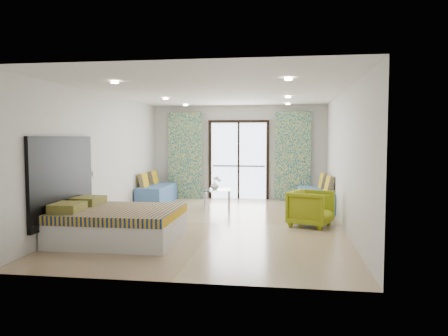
# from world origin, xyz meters

# --- Properties ---
(floor) EXTENTS (5.00, 7.50, 0.01)m
(floor) POSITION_xyz_m (0.00, 0.00, 0.00)
(floor) COLOR #9C7E5D
(floor) RESTS_ON ground
(ceiling) EXTENTS (5.00, 7.50, 0.01)m
(ceiling) POSITION_xyz_m (0.00, 0.00, 2.70)
(ceiling) COLOR silver
(ceiling) RESTS_ON ground
(wall_back) EXTENTS (5.00, 0.01, 2.70)m
(wall_back) POSITION_xyz_m (0.00, 3.75, 1.35)
(wall_back) COLOR silver
(wall_back) RESTS_ON ground
(wall_front) EXTENTS (5.00, 0.01, 2.70)m
(wall_front) POSITION_xyz_m (0.00, -3.75, 1.35)
(wall_front) COLOR silver
(wall_front) RESTS_ON ground
(wall_left) EXTENTS (0.01, 7.50, 2.70)m
(wall_left) POSITION_xyz_m (-2.50, 0.00, 1.35)
(wall_left) COLOR silver
(wall_left) RESTS_ON ground
(wall_right) EXTENTS (0.01, 7.50, 2.70)m
(wall_right) POSITION_xyz_m (2.50, 0.00, 1.35)
(wall_right) COLOR silver
(wall_right) RESTS_ON ground
(balcony_door) EXTENTS (1.76, 0.08, 2.28)m
(balcony_door) POSITION_xyz_m (0.00, 3.72, 1.26)
(balcony_door) COLOR black
(balcony_door) RESTS_ON floor
(balcony_rail) EXTENTS (1.52, 0.03, 0.04)m
(balcony_rail) POSITION_xyz_m (0.00, 3.73, 0.95)
(balcony_rail) COLOR #595451
(balcony_rail) RESTS_ON balcony_door
(curtain_left) EXTENTS (1.00, 0.10, 2.50)m
(curtain_left) POSITION_xyz_m (-1.55, 3.57, 1.25)
(curtain_left) COLOR white
(curtain_left) RESTS_ON floor
(curtain_right) EXTENTS (1.00, 0.10, 2.50)m
(curtain_right) POSITION_xyz_m (1.55, 3.57, 1.25)
(curtain_right) COLOR white
(curtain_right) RESTS_ON floor
(downlight_a) EXTENTS (0.12, 0.12, 0.02)m
(downlight_a) POSITION_xyz_m (-1.40, -2.00, 2.67)
(downlight_a) COLOR #FFE0B2
(downlight_a) RESTS_ON ceiling
(downlight_b) EXTENTS (0.12, 0.12, 0.02)m
(downlight_b) POSITION_xyz_m (1.40, -2.00, 2.67)
(downlight_b) COLOR #FFE0B2
(downlight_b) RESTS_ON ceiling
(downlight_c) EXTENTS (0.12, 0.12, 0.02)m
(downlight_c) POSITION_xyz_m (-1.40, 1.00, 2.67)
(downlight_c) COLOR #FFE0B2
(downlight_c) RESTS_ON ceiling
(downlight_d) EXTENTS (0.12, 0.12, 0.02)m
(downlight_d) POSITION_xyz_m (1.40, 1.00, 2.67)
(downlight_d) COLOR #FFE0B2
(downlight_d) RESTS_ON ceiling
(downlight_e) EXTENTS (0.12, 0.12, 0.02)m
(downlight_e) POSITION_xyz_m (-1.40, 3.00, 2.67)
(downlight_e) COLOR #FFE0B2
(downlight_e) RESTS_ON ceiling
(downlight_f) EXTENTS (0.12, 0.12, 0.02)m
(downlight_f) POSITION_xyz_m (1.40, 3.00, 2.67)
(downlight_f) COLOR #FFE0B2
(downlight_f) RESTS_ON ceiling
(headboard) EXTENTS (0.06, 2.10, 1.50)m
(headboard) POSITION_xyz_m (-2.46, -1.79, 1.05)
(headboard) COLOR black
(headboard) RESTS_ON floor
(switch_plate) EXTENTS (0.02, 0.10, 0.10)m
(switch_plate) POSITION_xyz_m (-2.47, -0.54, 1.05)
(switch_plate) COLOR silver
(switch_plate) RESTS_ON wall_left
(bed) EXTENTS (2.03, 1.66, 0.70)m
(bed) POSITION_xyz_m (-1.48, -1.79, 0.29)
(bed) COLOR silver
(bed) RESTS_ON floor
(daybed_left) EXTENTS (0.71, 1.74, 0.85)m
(daybed_left) POSITION_xyz_m (-2.12, 2.56, 0.26)
(daybed_left) COLOR #40669A
(daybed_left) RESTS_ON floor
(daybed_right) EXTENTS (0.86, 1.84, 0.88)m
(daybed_right) POSITION_xyz_m (2.12, 2.01, 0.27)
(daybed_right) COLOR #40669A
(daybed_right) RESTS_ON floor
(coffee_table) EXTENTS (0.78, 0.78, 0.80)m
(coffee_table) POSITION_xyz_m (-0.36, 2.05, 0.41)
(coffee_table) COLOR silver
(coffee_table) RESTS_ON floor
(vase) EXTENTS (0.23, 0.24, 0.21)m
(vase) POSITION_xyz_m (-0.42, 2.02, 0.56)
(vase) COLOR white
(vase) RESTS_ON coffee_table
(armchair) EXTENTS (0.95, 0.98, 0.79)m
(armchair) POSITION_xyz_m (1.87, -0.03, 0.40)
(armchair) COLOR olive
(armchair) RESTS_ON floor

